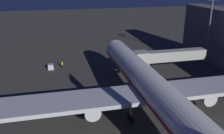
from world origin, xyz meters
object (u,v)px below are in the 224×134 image
at_px(jet_bridge, 165,56).
at_px(baggage_container_mid_row, 51,67).
at_px(ground_crew_under_port_wing, 62,64).
at_px(traffic_cone_nose_port, 121,65).
at_px(apron_floodlight_mast, 209,28).
at_px(airliner_at_gate, 155,92).
at_px(traffic_cone_nose_starboard, 106,66).

relative_size(jet_bridge, baggage_container_mid_row, 11.96).
bearing_deg(ground_crew_under_port_wing, traffic_cone_nose_port, 172.00).
bearing_deg(apron_floodlight_mast, jet_bridge, 18.61).
distance_m(airliner_at_gate, apron_floodlight_mast, 35.20).
height_order(baggage_container_mid_row, traffic_cone_nose_port, baggage_container_mid_row).
xyz_separation_m(airliner_at_gate, traffic_cone_nose_starboard, (2.20, -29.29, -5.15)).
relative_size(jet_bridge, traffic_cone_nose_starboard, 34.10).
relative_size(traffic_cone_nose_port, traffic_cone_nose_starboard, 1.00).
relative_size(apron_floodlight_mast, traffic_cone_nose_starboard, 34.67).
xyz_separation_m(jet_bridge, ground_crew_under_port_wing, (24.75, -13.13, -4.56)).
bearing_deg(traffic_cone_nose_port, apron_floodlight_mast, 166.33).
height_order(airliner_at_gate, apron_floodlight_mast, airliner_at_gate).
distance_m(ground_crew_under_port_wing, traffic_cone_nose_starboard, 12.51).
relative_size(baggage_container_mid_row, traffic_cone_nose_port, 2.85).
height_order(baggage_container_mid_row, ground_crew_under_port_wing, ground_crew_under_port_wing).
bearing_deg(airliner_at_gate, apron_floodlight_mast, -137.19).
height_order(jet_bridge, traffic_cone_nose_starboard, jet_bridge).
distance_m(airliner_at_gate, ground_crew_under_port_wing, 35.07).
relative_size(airliner_at_gate, ground_crew_under_port_wing, 34.45).
distance_m(apron_floodlight_mast, baggage_container_mid_row, 44.95).
xyz_separation_m(baggage_container_mid_row, ground_crew_under_port_wing, (-3.18, -0.68, 0.26)).
xyz_separation_m(airliner_at_gate, baggage_container_mid_row, (17.64, -30.95, -4.72)).
xyz_separation_m(baggage_container_mid_row, traffic_cone_nose_port, (-19.84, 1.66, -0.44)).
bearing_deg(jet_bridge, ground_crew_under_port_wing, -27.95).
bearing_deg(baggage_container_mid_row, airliner_at_gate, 119.68).
distance_m(airliner_at_gate, baggage_container_mid_row, 35.94).
relative_size(airliner_at_gate, jet_bridge, 3.24).
height_order(apron_floodlight_mast, ground_crew_under_port_wing, apron_floodlight_mast).
xyz_separation_m(baggage_container_mid_row, traffic_cone_nose_starboard, (-15.44, 1.66, -0.44)).
bearing_deg(jet_bridge, traffic_cone_nose_port, -53.16).
relative_size(ground_crew_under_port_wing, traffic_cone_nose_port, 3.21).
relative_size(airliner_at_gate, traffic_cone_nose_starboard, 110.47).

